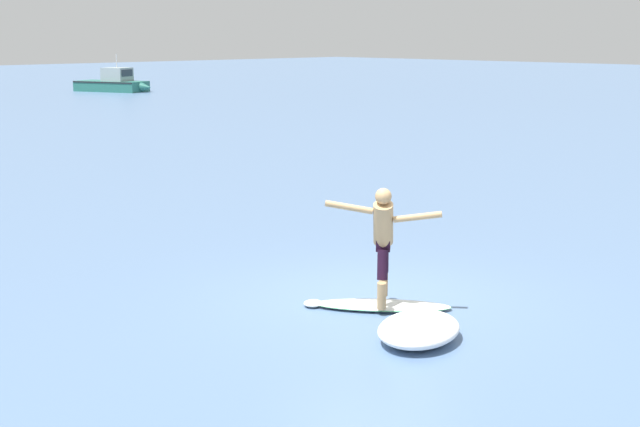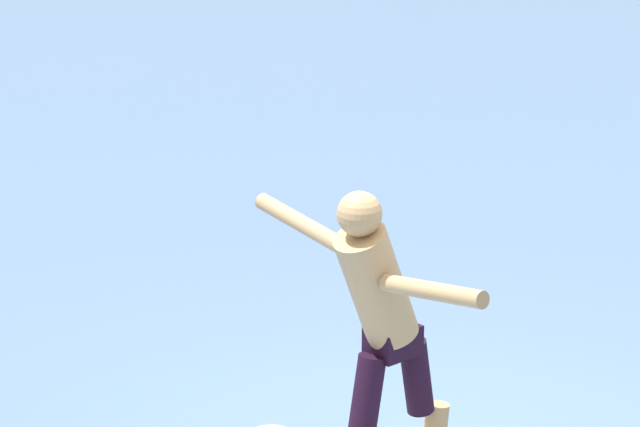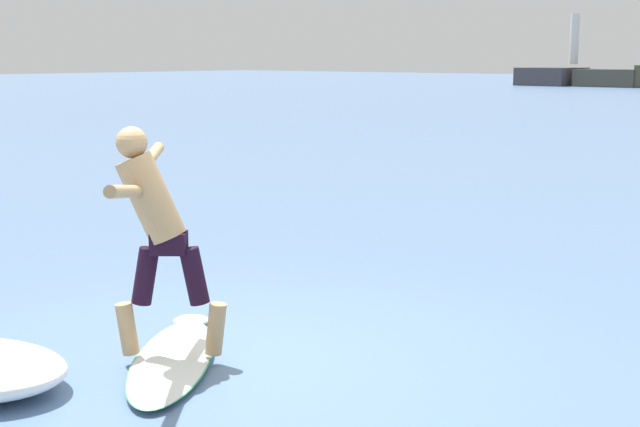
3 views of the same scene
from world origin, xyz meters
The scene contains 5 objects.
ground_plane centered at (0.00, 0.00, 0.00)m, with size 200.00×200.00×0.00m, color slate.
surfboard centered at (-0.26, -0.38, 0.05)m, with size 1.73×1.93×0.23m.
surfer centered at (-0.31, -0.47, 1.11)m, with size 1.11×1.32×1.72m.
small_boat_offshore centered at (23.23, 45.37, 0.56)m, with size 3.73×5.83×2.53m.
wave_foam_at_tail centered at (-0.92, -1.65, 0.16)m, with size 1.72×1.50×0.31m.
Camera 1 is at (-9.49, -8.65, 3.91)m, focal length 50.00 mm.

